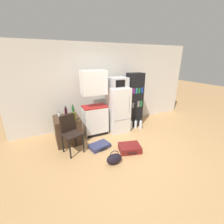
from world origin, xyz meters
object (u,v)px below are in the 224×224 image
water_bottle_middle (131,125)px  bottle_ketchup_red (62,120)px  water_bottle_back (136,124)px  side_table (68,130)px  water_bottle_front (141,125)px  kitchen_hutch (95,106)px  suitcase_small_flat (100,146)px  suitcase_large_flat (130,148)px  bookshelf (134,100)px  bottle_clear_short (59,115)px  bottle_green_tall (73,110)px  refrigerator (118,110)px  handbag (114,159)px  microwave (118,82)px  bottle_wine_dark (66,111)px  chair (70,130)px  bottle_olive_oil (74,116)px  bowl (73,116)px  bottle_amber_beer (67,117)px

water_bottle_middle → bottle_ketchup_red: bearing=-174.9°
bottle_ketchup_red → water_bottle_back: (2.34, 0.18, -0.66)m
side_table → water_bottle_front: (2.33, -0.19, -0.22)m
kitchen_hutch → suitcase_small_flat: kitchen_hutch is taller
suitcase_large_flat → water_bottle_back: size_ratio=1.94×
bookshelf → bottle_clear_short: size_ratio=11.90×
bottle_green_tall → water_bottle_front: bearing=-11.3°
suitcase_small_flat → refrigerator: bearing=25.8°
suitcase_small_flat → handbag: (0.07, -0.74, 0.07)m
suitcase_small_flat → microwave: bearing=25.8°
bottle_clear_short → bottle_wine_dark: bottle_wine_dark is taller
water_bottle_front → water_bottle_middle: size_ratio=1.02×
microwave → chair: bearing=-160.8°
bottle_olive_oil → water_bottle_middle: 2.01m
water_bottle_front → bowl: bearing=175.4°
bottle_ketchup_red → water_bottle_back: bottle_ketchup_red is taller
handbag → bottle_ketchup_red: bearing=127.3°
kitchen_hutch → bottle_wine_dark: bearing=177.8°
water_bottle_front → water_bottle_back: 0.17m
bottle_green_tall → water_bottle_front: bottle_green_tall is taller
microwave → bottle_wine_dark: microwave is taller
side_table → bowl: size_ratio=4.80×
bottle_clear_short → suitcase_small_flat: size_ratio=0.26×
refrigerator → suitcase_large_flat: bearing=-102.9°
microwave → bottle_clear_short: size_ratio=3.36×
bottle_olive_oil → microwave: bearing=13.3°
microwave → side_table: bearing=-178.3°
refrigerator → bowl: bearing=-177.3°
bowl → suitcase_small_flat: (0.51, -0.67, -0.69)m
bottle_green_tall → handbag: size_ratio=0.74×
bottle_clear_short → handbag: 1.90m
handbag → water_bottle_middle: (1.29, 1.35, 0.01)m
bottle_amber_beer → handbag: 1.61m
bowl → chair: (-0.18, -0.49, -0.17)m
refrigerator → water_bottle_middle: size_ratio=4.28×
kitchen_hutch → chair: bearing=-143.2°
suitcase_small_flat → water_bottle_back: (1.53, 0.60, 0.08)m
bottle_amber_beer → bottle_clear_short: size_ratio=1.07×
bookshelf → handbag: bookshelf is taller
kitchen_hutch → bowl: 0.73m
bottle_olive_oil → bowl: bearing=90.0°
bookshelf → bottle_wine_dark: bearing=-179.5°
bookshelf → chair: bearing=-163.0°
bottle_amber_beer → water_bottle_middle: bearing=2.6°
water_bottle_middle → refrigerator: bearing=164.7°
bottle_clear_short → handbag: bottle_clear_short is taller
kitchen_hutch → bottle_wine_dark: kitchen_hutch is taller
chair → handbag: chair is taller
kitchen_hutch → microwave: bearing=-7.1°
bookshelf → suitcase_small_flat: bookshelf is taller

